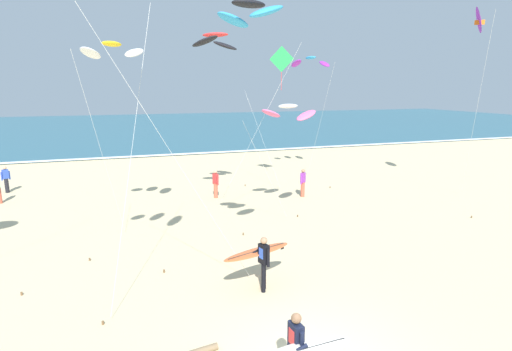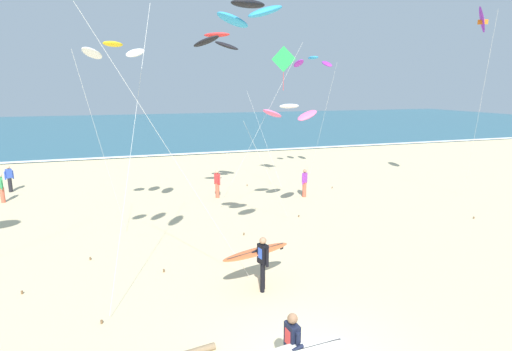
{
  "view_description": "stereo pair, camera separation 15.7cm",
  "coord_description": "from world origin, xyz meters",
  "px_view_note": "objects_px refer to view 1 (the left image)",
  "views": [
    {
      "loc": [
        -3.93,
        -7.18,
        6.05
      ],
      "look_at": [
        0.58,
        6.15,
        3.02
      ],
      "focal_mm": 28.8,
      "sensor_mm": 36.0,
      "label": 1
    },
    {
      "loc": [
        -3.78,
        -7.23,
        6.05
      ],
      "look_at": [
        0.58,
        6.15,
        3.02
      ],
      "focal_mm": 28.8,
      "sensor_mm": 36.0,
      "label": 2
    }
  ],
  "objects_px": {
    "surfer_trailing": "(300,348)",
    "bystander_purple_top": "(303,183)",
    "kite_diamond_emerald_distant": "(281,63)",
    "kite_arc_charcoal_outer": "(248,12)",
    "bystander_blue_top": "(6,179)",
    "kite_arc_scarlet_close": "(215,41)",
    "kite_arc_ivory_high": "(288,112)",
    "kite_delta_violet_near": "(480,20)",
    "kite_arc_cobalt_extra": "(311,62)",
    "bystander_red_top": "(216,184)",
    "surfer_lead": "(260,256)",
    "kite_arc_golden_far": "(112,50)"
  },
  "relations": [
    {
      "from": "surfer_trailing",
      "to": "bystander_purple_top",
      "type": "bearing_deg",
      "value": 64.74
    },
    {
      "from": "kite_diamond_emerald_distant",
      "to": "kite_arc_charcoal_outer",
      "type": "xyz_separation_m",
      "value": [
        -5.39,
        -10.86,
        0.67
      ]
    },
    {
      "from": "bystander_blue_top",
      "to": "kite_arc_scarlet_close",
      "type": "bearing_deg",
      "value": -32.56
    },
    {
      "from": "surfer_trailing",
      "to": "kite_arc_ivory_high",
      "type": "xyz_separation_m",
      "value": [
        4.19,
        10.61,
        3.94
      ]
    },
    {
      "from": "kite_delta_violet_near",
      "to": "kite_arc_ivory_high",
      "type": "height_order",
      "value": "kite_delta_violet_near"
    },
    {
      "from": "kite_arc_charcoal_outer",
      "to": "kite_arc_cobalt_extra",
      "type": "height_order",
      "value": "kite_arc_charcoal_outer"
    },
    {
      "from": "bystander_red_top",
      "to": "bystander_purple_top",
      "type": "height_order",
      "value": "same"
    },
    {
      "from": "kite_arc_charcoal_outer",
      "to": "kite_arc_scarlet_close",
      "type": "bearing_deg",
      "value": 83.3
    },
    {
      "from": "kite_arc_cobalt_extra",
      "to": "bystander_red_top",
      "type": "distance_m",
      "value": 10.67
    },
    {
      "from": "surfer_lead",
      "to": "bystander_red_top",
      "type": "relative_size",
      "value": 1.51
    },
    {
      "from": "surfer_lead",
      "to": "kite_delta_violet_near",
      "type": "bearing_deg",
      "value": 25.29
    },
    {
      "from": "kite_delta_violet_near",
      "to": "kite_arc_charcoal_outer",
      "type": "relative_size",
      "value": 1.22
    },
    {
      "from": "kite_delta_violet_near",
      "to": "kite_arc_scarlet_close",
      "type": "xyz_separation_m",
      "value": [
        -13.94,
        1.8,
        -1.34
      ]
    },
    {
      "from": "kite_diamond_emerald_distant",
      "to": "kite_arc_charcoal_outer",
      "type": "relative_size",
      "value": 0.99
    },
    {
      "from": "kite_delta_violet_near",
      "to": "kite_diamond_emerald_distant",
      "type": "relative_size",
      "value": 1.23
    },
    {
      "from": "kite_delta_violet_near",
      "to": "kite_arc_ivory_high",
      "type": "relative_size",
      "value": 1.92
    },
    {
      "from": "surfer_trailing",
      "to": "kite_diamond_emerald_distant",
      "type": "xyz_separation_m",
      "value": [
        5.99,
        16.01,
        6.39
      ]
    },
    {
      "from": "surfer_trailing",
      "to": "bystander_red_top",
      "type": "height_order",
      "value": "surfer_trailing"
    },
    {
      "from": "kite_arc_scarlet_close",
      "to": "kite_diamond_emerald_distant",
      "type": "bearing_deg",
      "value": 31.74
    },
    {
      "from": "surfer_lead",
      "to": "kite_arc_ivory_high",
      "type": "distance_m",
      "value": 8.05
    },
    {
      "from": "bystander_red_top",
      "to": "bystander_blue_top",
      "type": "distance_m",
      "value": 12.41
    },
    {
      "from": "kite_arc_cobalt_extra",
      "to": "bystander_blue_top",
      "type": "relative_size",
      "value": 5.06
    },
    {
      "from": "kite_arc_ivory_high",
      "to": "kite_arc_scarlet_close",
      "type": "distance_m",
      "value": 4.93
    },
    {
      "from": "kite_arc_cobalt_extra",
      "to": "bystander_red_top",
      "type": "relative_size",
      "value": 5.06
    },
    {
      "from": "kite_delta_violet_near",
      "to": "kite_arc_charcoal_outer",
      "type": "height_order",
      "value": "kite_delta_violet_near"
    },
    {
      "from": "kite_arc_golden_far",
      "to": "bystander_red_top",
      "type": "distance_m",
      "value": 9.33
    },
    {
      "from": "kite_arc_golden_far",
      "to": "kite_arc_ivory_high",
      "type": "xyz_separation_m",
      "value": [
        7.29,
        -0.37,
        -2.48
      ]
    },
    {
      "from": "kite_arc_ivory_high",
      "to": "bystander_purple_top",
      "type": "bearing_deg",
      "value": 54.19
    },
    {
      "from": "kite_delta_violet_near",
      "to": "bystander_blue_top",
      "type": "xyz_separation_m",
      "value": [
        -24.96,
        8.84,
        -8.72
      ]
    },
    {
      "from": "kite_arc_golden_far",
      "to": "kite_arc_cobalt_extra",
      "type": "relative_size",
      "value": 0.97
    },
    {
      "from": "kite_diamond_emerald_distant",
      "to": "bystander_purple_top",
      "type": "bearing_deg",
      "value": -74.88
    },
    {
      "from": "kite_arc_cobalt_extra",
      "to": "bystander_red_top",
      "type": "height_order",
      "value": "kite_arc_cobalt_extra"
    },
    {
      "from": "surfer_lead",
      "to": "kite_diamond_emerald_distant",
      "type": "xyz_separation_m",
      "value": [
        5.25,
        11.52,
        6.38
      ]
    },
    {
      "from": "surfer_trailing",
      "to": "kite_arc_ivory_high",
      "type": "height_order",
      "value": "kite_arc_ivory_high"
    },
    {
      "from": "kite_arc_golden_far",
      "to": "bystander_red_top",
      "type": "relative_size",
      "value": 4.9
    },
    {
      "from": "bystander_purple_top",
      "to": "kite_arc_golden_far",
      "type": "bearing_deg",
      "value": -163.19
    },
    {
      "from": "surfer_lead",
      "to": "bystander_purple_top",
      "type": "relative_size",
      "value": 1.51
    },
    {
      "from": "bystander_red_top",
      "to": "bystander_purple_top",
      "type": "relative_size",
      "value": 1.0
    },
    {
      "from": "kite_arc_ivory_high",
      "to": "bystander_red_top",
      "type": "height_order",
      "value": "kite_arc_ivory_high"
    },
    {
      "from": "surfer_trailing",
      "to": "kite_arc_cobalt_extra",
      "type": "xyz_separation_m",
      "value": [
        9.22,
        18.77,
        6.64
      ]
    },
    {
      "from": "kite_arc_charcoal_outer",
      "to": "bystander_red_top",
      "type": "relative_size",
      "value": 5.3
    },
    {
      "from": "bystander_purple_top",
      "to": "kite_diamond_emerald_distant",
      "type": "bearing_deg",
      "value": 105.12
    },
    {
      "from": "surfer_trailing",
      "to": "surfer_lead",
      "type": "bearing_deg",
      "value": 80.66
    },
    {
      "from": "kite_arc_ivory_high",
      "to": "bystander_red_top",
      "type": "xyz_separation_m",
      "value": [
        -2.32,
        4.63,
        -4.17
      ]
    },
    {
      "from": "surfer_lead",
      "to": "kite_delta_violet_near",
      "type": "height_order",
      "value": "kite_delta_violet_near"
    },
    {
      "from": "kite_arc_ivory_high",
      "to": "bystander_blue_top",
      "type": "distance_m",
      "value": 17.25
    },
    {
      "from": "kite_arc_ivory_high",
      "to": "bystander_purple_top",
      "type": "xyz_separation_m",
      "value": [
        2.37,
        3.29,
        -4.17
      ]
    },
    {
      "from": "kite_diamond_emerald_distant",
      "to": "kite_arc_golden_far",
      "type": "bearing_deg",
      "value": -151.05
    },
    {
      "from": "surfer_trailing",
      "to": "kite_arc_charcoal_outer",
      "type": "distance_m",
      "value": 8.76
    },
    {
      "from": "kite_arc_golden_far",
      "to": "bystander_purple_top",
      "type": "distance_m",
      "value": 12.08
    }
  ]
}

